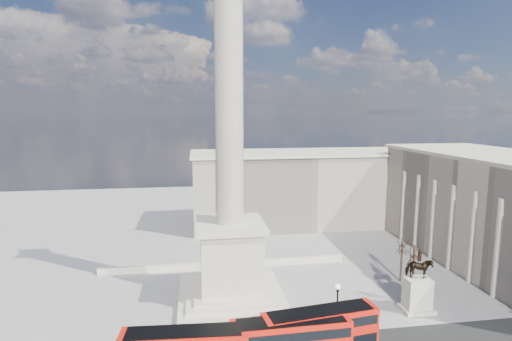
{
  "coord_description": "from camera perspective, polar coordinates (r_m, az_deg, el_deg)",
  "views": [
    {
      "loc": [
        -4.41,
        -46.53,
        25.34
      ],
      "look_at": [
        3.19,
        3.11,
        17.98
      ],
      "focal_mm": 28.0,
      "sensor_mm": 36.0,
      "label": 1
    }
  ],
  "objects": [
    {
      "name": "victorian_lamp",
      "position": [
        46.63,
        11.51,
        -18.88
      ],
      "size": [
        0.6,
        0.6,
        7.03
      ],
      "rotation": [
        0.0,
        0.0,
        -0.02
      ],
      "color": "black",
      "rests_on": "ground"
    },
    {
      "name": "building_east",
      "position": [
        76.77,
        31.79,
        -4.97
      ],
      "size": [
        19.0,
        46.0,
        18.6
      ],
      "color": "beige",
      "rests_on": "ground"
    },
    {
      "name": "pedestrian_crossing",
      "position": [
        54.22,
        11.23,
        -18.77
      ],
      "size": [
        0.68,
        0.98,
        1.54
      ],
      "primitive_type": "imported",
      "rotation": [
        0.0,
        0.0,
        1.95
      ],
      "color": "black",
      "rests_on": "ground"
    },
    {
      "name": "balustrade_wall",
      "position": [
        67.41,
        -4.46,
        -13.26
      ],
      "size": [
        40.0,
        0.6,
        1.1
      ],
      "primitive_type": "cube",
      "color": "beige",
      "rests_on": "ground"
    },
    {
      "name": "pedestrian_walking",
      "position": [
        49.44,
        11.74,
        -21.5
      ],
      "size": [
        0.73,
        0.57,
        1.76
      ],
      "primitive_type": "imported",
      "rotation": [
        0.0,
        0.0,
        0.26
      ],
      "color": "black",
      "rests_on": "ground"
    },
    {
      "name": "bare_tree_near",
      "position": [
        57.78,
        21.67,
        -11.18
      ],
      "size": [
        1.92,
        1.92,
        8.39
      ],
      "rotation": [
        0.0,
        0.0,
        0.07
      ],
      "color": "#332319",
      "rests_on": "ground"
    },
    {
      "name": "equestrian_statue",
      "position": [
        57.04,
        22.08,
        -15.5
      ],
      "size": [
        3.97,
        2.97,
        8.27
      ],
      "color": "beige",
      "rests_on": "ground"
    },
    {
      "name": "bare_tree_mid",
      "position": [
        64.36,
        20.17,
        -9.96
      ],
      "size": [
        1.9,
        1.9,
        7.22
      ],
      "rotation": [
        0.0,
        0.0,
        0.11
      ],
      "color": "#332319",
      "rests_on": "ground"
    },
    {
      "name": "red_bus_c",
      "position": [
        45.5,
        9.23,
        -21.73
      ],
      "size": [
        12.56,
        4.37,
        4.99
      ],
      "rotation": [
        0.0,
        0.0,
        0.13
      ],
      "color": "red",
      "rests_on": "ground"
    },
    {
      "name": "building_northeast",
      "position": [
        91.51,
        6.93,
        -2.43
      ],
      "size": [
        51.0,
        17.0,
        16.6
      ],
      "color": "beige",
      "rests_on": "ground"
    },
    {
      "name": "ground",
      "position": [
        53.17,
        -3.08,
        -20.13
      ],
      "size": [
        180.0,
        180.0,
        0.0
      ],
      "primitive_type": "plane",
      "color": "gray",
      "rests_on": "ground"
    },
    {
      "name": "red_bus_b",
      "position": [
        43.64,
        5.1,
        -23.16
      ],
      "size": [
        12.1,
        3.06,
        4.88
      ],
      "rotation": [
        0.0,
        0.0,
        0.02
      ],
      "color": "red",
      "rests_on": "ground"
    },
    {
      "name": "nelsons_column",
      "position": [
        53.19,
        -3.72,
        -5.18
      ],
      "size": [
        14.0,
        14.0,
        49.85
      ],
      "color": "beige",
      "rests_on": "ground"
    },
    {
      "name": "bare_tree_far",
      "position": [
        78.62,
        28.68,
        -7.18
      ],
      "size": [
        1.77,
        1.77,
        7.23
      ],
      "rotation": [
        0.0,
        0.0,
        0.07
      ],
      "color": "#332319",
      "rests_on": "ground"
    }
  ]
}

